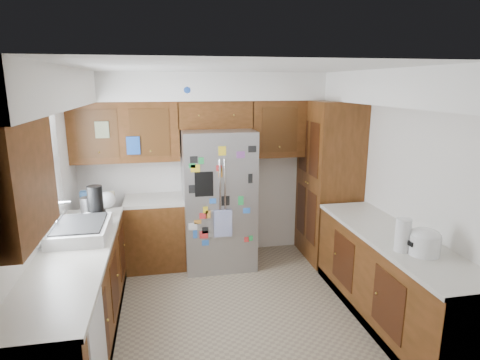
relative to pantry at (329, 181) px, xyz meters
name	(u,v)px	position (x,y,z in m)	size (l,w,h in m)	color
floor	(235,310)	(-1.50, -1.15, -1.07)	(3.60, 3.60, 0.00)	gray
room_shell	(218,137)	(-1.61, -0.79, 0.75)	(3.64, 3.24, 2.52)	white
left_counter_run	(99,284)	(-2.86, -1.12, -0.65)	(1.36, 3.20, 0.92)	#44260D
right_counter_run	(390,282)	(0.00, -1.62, -0.65)	(0.63, 2.25, 0.92)	#44260D
pantry	(329,181)	(0.00, 0.00, 0.00)	(0.60, 0.90, 2.15)	#44260D
fridge	(218,199)	(-1.50, 0.05, -0.17)	(0.90, 0.79, 1.80)	gray
bridge_cabinet	(215,114)	(-1.50, 0.28, 0.90)	(0.96, 0.34, 0.35)	#44260D
fridge_top_items	(204,91)	(-1.64, 0.21, 1.20)	(0.76, 0.29, 0.27)	#1F48A7
sink_assembly	(81,230)	(-3.00, -1.05, -0.09)	(0.52, 0.70, 0.37)	white
left_counter_clutter	(97,202)	(-2.94, -0.33, -0.02)	(0.42, 0.82, 0.38)	black
rice_cooker	(425,241)	(0.00, -2.06, -0.03)	(0.28, 0.26, 0.23)	white
paper_towel	(403,235)	(-0.15, -1.97, -0.01)	(0.13, 0.13, 0.30)	white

